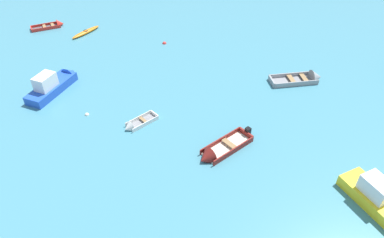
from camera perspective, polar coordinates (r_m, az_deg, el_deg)
name	(u,v)px	position (r m, az deg, el deg)	size (l,w,h in m)	color
rowboat_white_back_row_left	(135,125)	(26.22, -9.25, -1.00)	(2.36, 2.69, 0.87)	gray
rowboat_grey_foreground_center	(307,78)	(32.51, 18.05, 6.23)	(4.76, 2.85, 1.39)	gray
rowboat_maroon_cluster_inner	(216,153)	(23.74, 3.88, -5.42)	(3.76, 4.12, 1.26)	beige
kayak_orange_back_row_center	(86,32)	(40.77, -16.76, 13.28)	(2.07, 3.67, 0.36)	orange
motor_launch_blue_near_camera	(54,84)	(31.68, -21.37, 5.33)	(2.55, 5.52, 2.11)	blue
rowboat_red_center	(55,25)	(43.53, -21.26, 13.90)	(3.48, 2.88, 1.07)	#4C4C51
mooring_buoy_between_boats_left	(164,44)	(37.20, -4.48, 12.03)	(0.41, 0.41, 0.41)	red
mooring_buoy_near_foreground	(87,115)	(28.25, -16.56, 0.66)	(0.33, 0.33, 0.33)	silver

